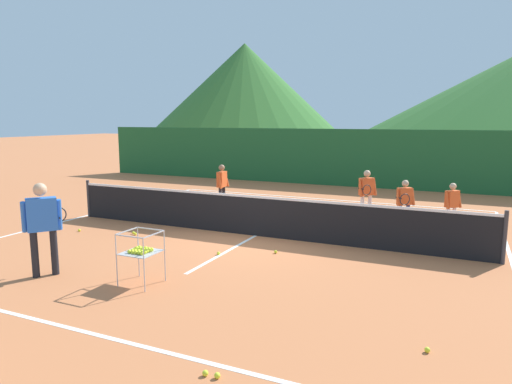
{
  "coord_description": "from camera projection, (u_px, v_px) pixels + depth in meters",
  "views": [
    {
      "loc": [
        4.44,
        -9.71,
        2.76
      ],
      "look_at": [
        -0.21,
        0.49,
        0.98
      ],
      "focal_mm": 32.21,
      "sensor_mm": 36.0,
      "label": 1
    }
  ],
  "objects": [
    {
      "name": "tennis_ball_3",
      "position": [
        205.0,
        373.0,
        4.97
      ],
      "size": [
        0.07,
        0.07,
        0.07
      ],
      "primitive_type": "sphere",
      "color": "yellow",
      "rests_on": "ground"
    },
    {
      "name": "ball_cart",
      "position": [
        141.0,
        251.0,
        7.69
      ],
      "size": [
        0.58,
        0.58,
        0.9
      ],
      "color": "#B7B7BC",
      "rests_on": "ground"
    },
    {
      "name": "tennis_ball_2",
      "position": [
        79.0,
        230.0,
        11.37
      ],
      "size": [
        0.07,
        0.07,
        0.07
      ],
      "primitive_type": "sphere",
      "color": "yellow",
      "rests_on": "ground"
    },
    {
      "name": "tennis_ball_4",
      "position": [
        135.0,
        234.0,
        11.02
      ],
      "size": [
        0.07,
        0.07,
        0.07
      ],
      "primitive_type": "sphere",
      "color": "yellow",
      "rests_on": "ground"
    },
    {
      "name": "student_2",
      "position": [
        405.0,
        200.0,
        11.58
      ],
      "size": [
        0.47,
        0.66,
        1.25
      ],
      "color": "navy",
      "rests_on": "ground"
    },
    {
      "name": "student_0",
      "position": [
        222.0,
        182.0,
        14.23
      ],
      "size": [
        0.24,
        0.55,
        1.37
      ],
      "color": "black",
      "rests_on": "ground"
    },
    {
      "name": "line_service_center",
      "position": [
        256.0,
        236.0,
        10.97
      ],
      "size": [
        0.08,
        6.08,
        0.01
      ],
      "primitive_type": "cube",
      "color": "white",
      "rests_on": "ground"
    },
    {
      "name": "instructor",
      "position": [
        43.0,
        221.0,
        8.04
      ],
      "size": [
        0.58,
        0.81,
        1.67
      ],
      "color": "black",
      "rests_on": "ground"
    },
    {
      "name": "tennis_ball_1",
      "position": [
        133.0,
        233.0,
        11.13
      ],
      "size": [
        0.07,
        0.07,
        0.07
      ],
      "primitive_type": "sphere",
      "color": "yellow",
      "rests_on": "ground"
    },
    {
      "name": "line_sideline_west",
      "position": [
        85.0,
        216.0,
        13.19
      ],
      "size": [
        0.08,
        11.12,
        0.01
      ],
      "primitive_type": "cube",
      "color": "white",
      "rests_on": "ground"
    },
    {
      "name": "hill_0",
      "position": [
        245.0,
        88.0,
        95.68
      ],
      "size": [
        39.3,
        39.3,
        18.21
      ],
      "primitive_type": "cone",
      "color": "#38702D",
      "rests_on": "ground"
    },
    {
      "name": "tennis_ball_6",
      "position": [
        219.0,
        253.0,
        9.42
      ],
      "size": [
        0.07,
        0.07,
        0.07
      ],
      "primitive_type": "sphere",
      "color": "yellow",
      "rests_on": "ground"
    },
    {
      "name": "tennis_ball_0",
      "position": [
        217.0,
        375.0,
        4.93
      ],
      "size": [
        0.07,
        0.07,
        0.07
      ],
      "primitive_type": "sphere",
      "color": "yellow",
      "rests_on": "ground"
    },
    {
      "name": "tennis_ball_8",
      "position": [
        427.0,
        350.0,
        5.47
      ],
      "size": [
        0.07,
        0.07,
        0.07
      ],
      "primitive_type": "sphere",
      "color": "yellow",
      "rests_on": "ground"
    },
    {
      "name": "line_baseline_far",
      "position": [
        322.0,
        199.0,
        16.02
      ],
      "size": [
        10.82,
        0.08,
        0.01
      ],
      "primitive_type": "cube",
      "color": "white",
      "rests_on": "ground"
    },
    {
      "name": "student_3",
      "position": [
        452.0,
        202.0,
        11.38
      ],
      "size": [
        0.42,
        0.45,
        1.2
      ],
      "color": "silver",
      "rests_on": "ground"
    },
    {
      "name": "tennis_net",
      "position": [
        256.0,
        215.0,
        10.9
      ],
      "size": [
        10.54,
        0.08,
        1.05
      ],
      "color": "#333338",
      "rests_on": "ground"
    },
    {
      "name": "tennis_ball_5",
      "position": [
        276.0,
        252.0,
        9.53
      ],
      "size": [
        0.07,
        0.07,
        0.07
      ],
      "primitive_type": "sphere",
      "color": "yellow",
      "rests_on": "ground"
    },
    {
      "name": "ground_plane",
      "position": [
        256.0,
        236.0,
        10.97
      ],
      "size": [
        120.0,
        120.0,
        0.0
      ],
      "primitive_type": "plane",
      "color": "#C67042"
    },
    {
      "name": "windscreen_fence",
      "position": [
        347.0,
        158.0,
        18.88
      ],
      "size": [
        23.79,
        0.08,
        2.36
      ],
      "primitive_type": "cube",
      "color": "#1E5B2D",
      "rests_on": "ground"
    },
    {
      "name": "student_1",
      "position": [
        367.0,
        190.0,
        12.67
      ],
      "size": [
        0.49,
        0.72,
        1.37
      ],
      "color": "silver",
      "rests_on": "ground"
    },
    {
      "name": "line_baseline_near",
      "position": [
        82.0,
        331.0,
        6.03
      ],
      "size": [
        10.82,
        0.08,
        0.01
      ],
      "primitive_type": "cube",
      "color": "white",
      "rests_on": "ground"
    }
  ]
}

